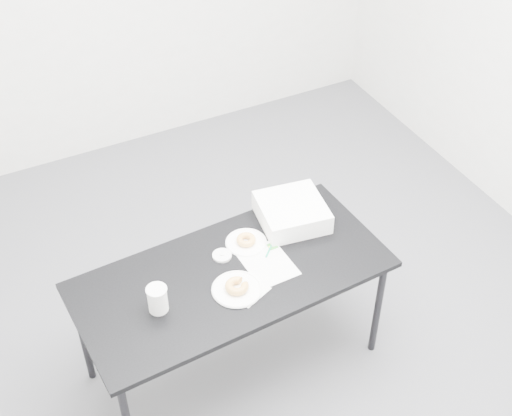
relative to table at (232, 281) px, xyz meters
name	(u,v)px	position (x,y,z in m)	size (l,w,h in m)	color
floor	(241,330)	(0.13, 0.18, -0.62)	(4.00, 4.00, 0.00)	#525257
table	(232,281)	(0.00, 0.00, 0.00)	(1.51, 0.77, 0.67)	black
scorecard	(268,264)	(0.18, -0.02, 0.05)	(0.21, 0.27, 0.00)	white
logo_patch	(272,246)	(0.25, 0.07, 0.05)	(0.04, 0.04, 0.00)	green
pen	(270,248)	(0.24, 0.06, 0.06)	(0.01, 0.01, 0.13)	#0D9462
napkin	(247,289)	(0.02, -0.13, 0.05)	(0.16, 0.16, 0.00)	white
plate_near	(237,289)	(-0.02, -0.11, 0.06)	(0.23, 0.23, 0.01)	white
donut_near	(237,286)	(-0.02, -0.11, 0.08)	(0.11, 0.11, 0.04)	gold
plate_far	(246,242)	(0.15, 0.15, 0.05)	(0.20, 0.20, 0.01)	white
donut_far	(246,240)	(0.15, 0.15, 0.07)	(0.10, 0.10, 0.03)	gold
coffee_cup	(158,299)	(-0.38, -0.05, 0.12)	(0.09, 0.09, 0.13)	white
cup_lid	(222,255)	(0.01, 0.12, 0.06)	(0.09, 0.09, 0.01)	white
bakery_box	(292,212)	(0.43, 0.20, 0.10)	(0.32, 0.32, 0.11)	white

